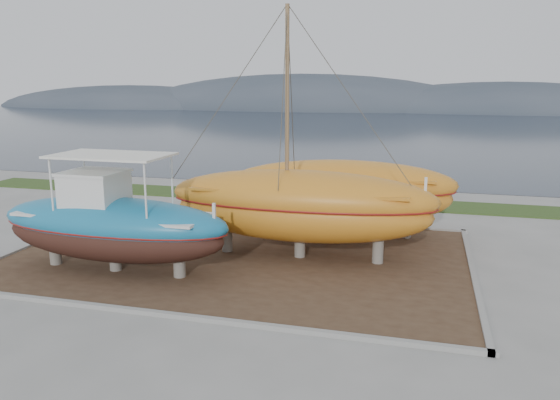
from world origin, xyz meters
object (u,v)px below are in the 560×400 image
(orange_sailboat, at_px, (301,136))
(blue_caique, at_px, (112,213))
(orange_bare_hull, at_px, (341,199))
(white_dinghy, at_px, (93,223))

(orange_sailboat, bearing_deg, blue_caique, -152.96)
(orange_bare_hull, bearing_deg, white_dinghy, -170.51)
(blue_caique, height_order, orange_bare_hull, blue_caique)
(blue_caique, xyz_separation_m, orange_sailboat, (6.33, 3.35, 2.68))
(blue_caique, height_order, white_dinghy, blue_caique)
(white_dinghy, xyz_separation_m, orange_bare_hull, (11.02, 3.02, 1.12))
(orange_sailboat, xyz_separation_m, orange_bare_hull, (1.08, 3.65, -3.19))
(orange_bare_hull, bearing_deg, blue_caique, -142.50)
(white_dinghy, bearing_deg, orange_sailboat, 10.43)
(blue_caique, relative_size, white_dinghy, 2.42)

